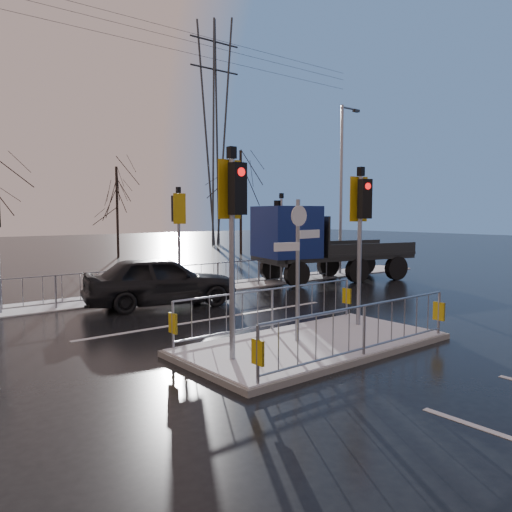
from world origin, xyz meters
TOP-DOWN VIEW (x-y plane):
  - ground at (0.00, 0.00)m, footprint 120.00×120.00m
  - snow_verge at (0.00, 8.60)m, footprint 30.00×2.00m
  - lane_markings at (0.00, -0.33)m, footprint 8.00×11.38m
  - traffic_island at (-0.01, 0.01)m, footprint 6.00×3.04m
  - far_kerb_fixtures at (0.29, 8.09)m, footprint 18.00×0.65m
  - car_far_lane at (-0.25, 6.44)m, footprint 5.05×2.96m
  - flatbed_truck at (7.19, 7.48)m, footprint 7.32×4.07m
  - tree_far_b at (6.00, 24.00)m, footprint 3.25×3.25m
  - tree_far_c at (14.00, 21.00)m, footprint 4.00×4.00m
  - street_lamp_right at (10.57, 8.50)m, footprint 1.25×0.18m
  - pylon_wires at (16.88, 30.00)m, footprint 70.00×2.38m

SIDE VIEW (x-z plane):
  - ground at x=0.00m, z-range 0.00..0.00m
  - lane_markings at x=0.00m, z-range 0.00..0.01m
  - snow_verge at x=0.00m, z-range 0.00..0.04m
  - traffic_island at x=-0.01m, z-range -1.68..2.47m
  - car_far_lane at x=-0.25m, z-range 0.00..1.61m
  - far_kerb_fixtures at x=0.29m, z-range -0.90..2.93m
  - flatbed_truck at x=7.19m, z-range 0.10..3.31m
  - tree_far_b at x=6.00m, z-range 1.11..7.25m
  - street_lamp_right at x=10.57m, z-range 0.39..8.39m
  - tree_far_c at x=14.00m, z-range 1.37..8.92m
  - pylon_wires at x=16.88m, z-range 1.05..21.02m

